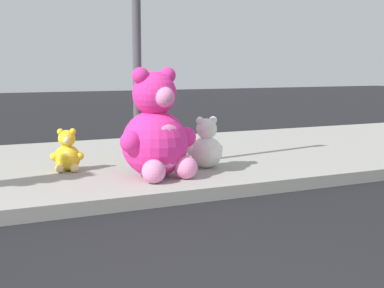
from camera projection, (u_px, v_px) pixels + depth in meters
sidewalk at (47, 170)px, 7.32m from camera, size 28.00×4.40×0.15m
sign_pole at (137, 34)px, 6.79m from camera, size 0.56×0.11×3.20m
plush_pink_large at (156, 134)px, 6.44m from camera, size 0.99×0.90×1.30m
plush_white at (206, 147)px, 7.09m from camera, size 0.52×0.45×0.67m
plush_brown at (147, 141)px, 7.58m from camera, size 0.49×0.52×0.69m
plush_yellow at (67, 154)px, 6.86m from camera, size 0.40×0.38×0.54m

